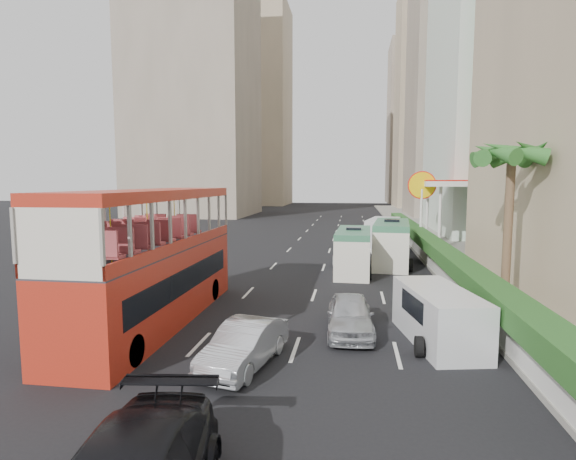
% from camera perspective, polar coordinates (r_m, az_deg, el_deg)
% --- Properties ---
extents(ground_plane, '(200.00, 200.00, 0.00)m').
position_cam_1_polar(ground_plane, '(16.71, 3.20, -12.53)').
color(ground_plane, black).
rests_on(ground_plane, ground).
extents(double_decker_bus, '(2.50, 11.00, 5.06)m').
position_cam_1_polar(double_decker_bus, '(17.64, -16.59, -3.31)').
color(double_decker_bus, red).
rests_on(double_decker_bus, ground).
extents(car_silver_lane_a, '(2.11, 4.07, 1.28)m').
position_cam_1_polar(car_silver_lane_a, '(13.74, -5.53, -16.79)').
color(car_silver_lane_a, '#BBBDC2').
rests_on(car_silver_lane_a, ground).
extents(car_silver_lane_b, '(1.76, 4.03, 1.35)m').
position_cam_1_polar(car_silver_lane_b, '(16.49, 7.85, -12.85)').
color(car_silver_lane_b, '#BBBDC2').
rests_on(car_silver_lane_b, ground).
extents(van_asset, '(2.49, 4.72, 1.26)m').
position_cam_1_polar(van_asset, '(29.81, 8.09, -4.27)').
color(van_asset, silver).
rests_on(van_asset, ground).
extents(minibus_near, '(2.12, 5.81, 2.55)m').
position_cam_1_polar(minibus_near, '(26.77, 8.31, -2.69)').
color(minibus_near, silver).
rests_on(minibus_near, ground).
extents(minibus_far, '(2.74, 6.50, 2.80)m').
position_cam_1_polar(minibus_far, '(29.71, 13.00, -1.66)').
color(minibus_far, silver).
rests_on(minibus_far, ground).
extents(panel_van_near, '(2.63, 4.74, 1.79)m').
position_cam_1_polar(panel_van_near, '(16.05, 18.52, -10.29)').
color(panel_van_near, silver).
rests_on(panel_van_near, ground).
extents(panel_van_far, '(3.35, 5.96, 2.25)m').
position_cam_1_polar(panel_van_far, '(38.85, 11.99, -0.25)').
color(panel_van_far, silver).
rests_on(panel_van_far, ground).
extents(sidewalk, '(6.00, 120.00, 0.18)m').
position_cam_1_polar(sidewalk, '(41.81, 18.71, -1.42)').
color(sidewalk, '#99968C').
rests_on(sidewalk, ground).
extents(kerb_wall, '(0.30, 44.00, 1.00)m').
position_cam_1_polar(kerb_wall, '(30.52, 17.29, -2.95)').
color(kerb_wall, silver).
rests_on(kerb_wall, sidewalk).
extents(hedge, '(1.10, 44.00, 0.70)m').
position_cam_1_polar(hedge, '(30.40, 17.34, -1.36)').
color(hedge, '#2D6626').
rests_on(hedge, kerb_wall).
extents(palm_tree, '(0.36, 0.36, 6.40)m').
position_cam_1_polar(palm_tree, '(20.89, 26.15, 0.10)').
color(palm_tree, brown).
rests_on(palm_tree, sidewalk).
extents(shell_station, '(6.50, 8.00, 5.50)m').
position_cam_1_polar(shell_station, '(39.81, 20.78, 1.99)').
color(shell_station, silver).
rests_on(shell_station, ground).
extents(tower_mid, '(16.00, 16.00, 50.00)m').
position_cam_1_polar(tower_mid, '(78.14, 21.66, 20.27)').
color(tower_mid, tan).
rests_on(tower_mid, ground).
extents(tower_far_a, '(14.00, 14.00, 44.00)m').
position_cam_1_polar(tower_far_a, '(100.41, 17.75, 15.38)').
color(tower_far_a, tan).
rests_on(tower_far_a, ground).
extents(tower_far_b, '(14.00, 14.00, 40.00)m').
position_cam_1_polar(tower_far_b, '(121.68, 15.99, 12.80)').
color(tower_far_b, tan).
rests_on(tower_far_b, ground).
extents(tower_left_a, '(18.00, 18.00, 52.00)m').
position_cam_1_polar(tower_left_a, '(77.97, -11.87, 21.35)').
color(tower_left_a, tan).
rests_on(tower_left_a, ground).
extents(tower_left_b, '(16.00, 16.00, 46.00)m').
position_cam_1_polar(tower_left_b, '(109.76, -4.29, 15.36)').
color(tower_left_b, tan).
rests_on(tower_left_b, ground).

